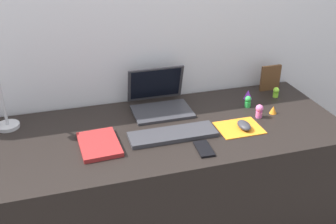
{
  "coord_description": "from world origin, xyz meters",
  "views": [
    {
      "loc": [
        -0.45,
        -1.58,
        1.68
      ],
      "look_at": [
        0.01,
        0.0,
        0.83
      ],
      "focal_mm": 42.13,
      "sensor_mm": 36.0,
      "label": 1
    }
  ],
  "objects_px": {
    "toy_figurine_green": "(248,101)",
    "toy_figurine_purple": "(248,94)",
    "toy_figurine_pink": "(259,111)",
    "keyboard": "(173,134)",
    "cell_phone": "(204,149)",
    "laptop": "(159,99)",
    "toy_figurine_orange": "(273,110)",
    "desk_lamp": "(1,98)",
    "mouse": "(244,125)",
    "notebook_pad": "(99,144)",
    "toy_figurine_lime": "(276,92)",
    "picture_frame": "(270,78)"
  },
  "relations": [
    {
      "from": "keyboard",
      "to": "toy_figurine_green",
      "type": "xyz_separation_m",
      "value": [
        0.47,
        0.18,
        0.02
      ]
    },
    {
      "from": "laptop",
      "to": "picture_frame",
      "type": "bearing_deg",
      "value": 3.81
    },
    {
      "from": "picture_frame",
      "to": "toy_figurine_green",
      "type": "relative_size",
      "value": 2.42
    },
    {
      "from": "cell_phone",
      "to": "notebook_pad",
      "type": "distance_m",
      "value": 0.47
    },
    {
      "from": "notebook_pad",
      "to": "toy_figurine_green",
      "type": "xyz_separation_m",
      "value": [
        0.81,
        0.17,
        0.02
      ]
    },
    {
      "from": "mouse",
      "to": "laptop",
      "type": "bearing_deg",
      "value": 134.79
    },
    {
      "from": "toy_figurine_pink",
      "to": "keyboard",
      "type": "bearing_deg",
      "value": -173.12
    },
    {
      "from": "desk_lamp",
      "to": "toy_figurine_orange",
      "type": "xyz_separation_m",
      "value": [
        1.31,
        -0.19,
        -0.15
      ]
    },
    {
      "from": "mouse",
      "to": "cell_phone",
      "type": "height_order",
      "value": "mouse"
    },
    {
      "from": "mouse",
      "to": "toy_figurine_green",
      "type": "xyz_separation_m",
      "value": [
        0.13,
        0.21,
        0.01
      ]
    },
    {
      "from": "toy_figurine_green",
      "to": "desk_lamp",
      "type": "bearing_deg",
      "value": 175.83
    },
    {
      "from": "notebook_pad",
      "to": "toy_figurine_purple",
      "type": "distance_m",
      "value": 0.9
    },
    {
      "from": "desk_lamp",
      "to": "notebook_pad",
      "type": "height_order",
      "value": "desk_lamp"
    },
    {
      "from": "toy_figurine_lime",
      "to": "notebook_pad",
      "type": "bearing_deg",
      "value": -166.81
    },
    {
      "from": "toy_figurine_lime",
      "to": "toy_figurine_orange",
      "type": "bearing_deg",
      "value": -123.65
    },
    {
      "from": "laptop",
      "to": "toy_figurine_lime",
      "type": "height_order",
      "value": "laptop"
    },
    {
      "from": "keyboard",
      "to": "desk_lamp",
      "type": "relative_size",
      "value": 1.09
    },
    {
      "from": "mouse",
      "to": "toy_figurine_purple",
      "type": "bearing_deg",
      "value": 60.5
    },
    {
      "from": "toy_figurine_green",
      "to": "laptop",
      "type": "bearing_deg",
      "value": 165.33
    },
    {
      "from": "cell_phone",
      "to": "toy_figurine_green",
      "type": "distance_m",
      "value": 0.5
    },
    {
      "from": "keyboard",
      "to": "toy_figurine_lime",
      "type": "relative_size",
      "value": 7.09
    },
    {
      "from": "laptop",
      "to": "notebook_pad",
      "type": "distance_m",
      "value": 0.46
    },
    {
      "from": "cell_phone",
      "to": "laptop",
      "type": "bearing_deg",
      "value": 103.07
    },
    {
      "from": "cell_phone",
      "to": "toy_figurine_orange",
      "type": "bearing_deg",
      "value": 28.51
    },
    {
      "from": "cell_phone",
      "to": "desk_lamp",
      "type": "xyz_separation_m",
      "value": [
        -0.84,
        0.42,
        0.17
      ]
    },
    {
      "from": "mouse",
      "to": "notebook_pad",
      "type": "xyz_separation_m",
      "value": [
        -0.69,
        0.04,
        -0.01
      ]
    },
    {
      "from": "desk_lamp",
      "to": "notebook_pad",
      "type": "distance_m",
      "value": 0.51
    },
    {
      "from": "notebook_pad",
      "to": "toy_figurine_lime",
      "type": "height_order",
      "value": "toy_figurine_lime"
    },
    {
      "from": "laptop",
      "to": "toy_figurine_pink",
      "type": "height_order",
      "value": "laptop"
    },
    {
      "from": "toy_figurine_pink",
      "to": "toy_figurine_lime",
      "type": "bearing_deg",
      "value": 42.93
    },
    {
      "from": "picture_frame",
      "to": "toy_figurine_purple",
      "type": "distance_m",
      "value": 0.2
    },
    {
      "from": "toy_figurine_pink",
      "to": "toy_figurine_lime",
      "type": "distance_m",
      "value": 0.28
    },
    {
      "from": "toy_figurine_purple",
      "to": "mouse",
      "type": "bearing_deg",
      "value": -119.5
    },
    {
      "from": "laptop",
      "to": "toy_figurine_lime",
      "type": "distance_m",
      "value": 0.67
    },
    {
      "from": "laptop",
      "to": "keyboard",
      "type": "xyz_separation_m",
      "value": [
        -0.02,
        -0.3,
        -0.04
      ]
    },
    {
      "from": "mouse",
      "to": "cell_phone",
      "type": "distance_m",
      "value": 0.28
    },
    {
      "from": "picture_frame",
      "to": "mouse",
      "type": "bearing_deg",
      "value": -132.48
    },
    {
      "from": "cell_phone",
      "to": "toy_figurine_green",
      "type": "height_order",
      "value": "toy_figurine_green"
    },
    {
      "from": "toy_figurine_pink",
      "to": "toy_figurine_lime",
      "type": "relative_size",
      "value": 1.21
    },
    {
      "from": "picture_frame",
      "to": "toy_figurine_lime",
      "type": "relative_size",
      "value": 2.59
    },
    {
      "from": "keyboard",
      "to": "toy_figurine_green",
      "type": "bearing_deg",
      "value": 20.99
    },
    {
      "from": "desk_lamp",
      "to": "toy_figurine_purple",
      "type": "distance_m",
      "value": 1.27
    },
    {
      "from": "keyboard",
      "to": "toy_figurine_purple",
      "type": "bearing_deg",
      "value": 27.63
    },
    {
      "from": "toy_figurine_green",
      "to": "toy_figurine_purple",
      "type": "height_order",
      "value": "toy_figurine_green"
    },
    {
      "from": "toy_figurine_green",
      "to": "toy_figurine_purple",
      "type": "xyz_separation_m",
      "value": [
        0.05,
        0.09,
        -0.01
      ]
    },
    {
      "from": "picture_frame",
      "to": "toy_figurine_orange",
      "type": "xyz_separation_m",
      "value": [
        -0.13,
        -0.27,
        -0.05
      ]
    },
    {
      "from": "toy_figurine_green",
      "to": "picture_frame",
      "type": "bearing_deg",
      "value": 36.73
    },
    {
      "from": "toy_figurine_green",
      "to": "toy_figurine_purple",
      "type": "bearing_deg",
      "value": 62.91
    },
    {
      "from": "cell_phone",
      "to": "toy_figurine_orange",
      "type": "distance_m",
      "value": 0.52
    },
    {
      "from": "desk_lamp",
      "to": "keyboard",
      "type": "bearing_deg",
      "value": -20.0
    }
  ]
}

